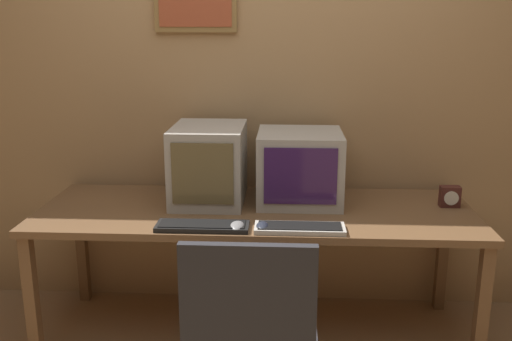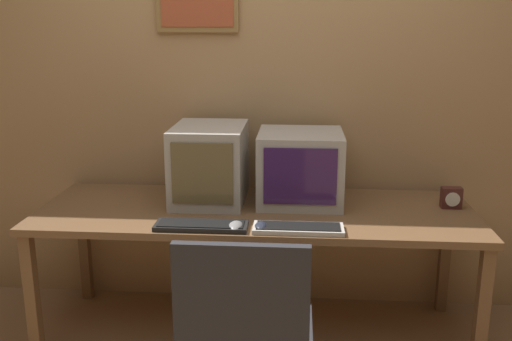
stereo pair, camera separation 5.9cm
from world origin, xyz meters
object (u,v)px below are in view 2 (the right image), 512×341
object	(u,v)px
monitor_right	(300,167)
desk_clock	(451,198)
mouse_near_keyboard	(261,227)
monitor_left	(210,163)
mouse_far_corner	(236,226)
keyboard_main	(201,226)
keyboard_side	(298,228)

from	to	relation	value
monitor_right	desk_clock	xyz separation A→B (m)	(0.78, -0.06, -0.13)
monitor_right	mouse_near_keyboard	xyz separation A→B (m)	(-0.18, -0.46, -0.17)
monitor_left	desk_clock	xyz separation A→B (m)	(1.26, -0.04, -0.15)
monitor_right	mouse_far_corner	size ratio (longest dim) A/B	3.68
mouse_far_corner	desk_clock	distance (m)	1.14
keyboard_main	mouse_near_keyboard	xyz separation A→B (m)	(0.28, -0.01, 0.01)
monitor_left	keyboard_main	xyz separation A→B (m)	(0.02, -0.43, -0.19)
mouse_far_corner	monitor_right	bearing A→B (deg)	57.56
keyboard_main	desk_clock	world-z (taller)	desk_clock
monitor_left	monitor_right	size ratio (longest dim) A/B	1.10
monitor_left	desk_clock	bearing A→B (deg)	-1.96
mouse_far_corner	desk_clock	size ratio (longest dim) A/B	1.10
mouse_far_corner	desk_clock	world-z (taller)	desk_clock
keyboard_side	monitor_right	bearing A→B (deg)	89.36
monitor_left	mouse_far_corner	bearing A→B (deg)	-67.34
monitor_left	keyboard_main	size ratio (longest dim) A/B	1.13
monitor_left	mouse_near_keyboard	size ratio (longest dim) A/B	4.48
monitor_left	monitor_right	bearing A→B (deg)	1.72
monitor_left	desk_clock	distance (m)	1.27
keyboard_main	desk_clock	distance (m)	1.29
monitor_right	keyboard_main	distance (m)	0.66
keyboard_main	desk_clock	size ratio (longest dim) A/B	3.96
monitor_left	keyboard_side	distance (m)	0.67
keyboard_side	mouse_near_keyboard	world-z (taller)	mouse_near_keyboard
desk_clock	monitor_right	bearing A→B (deg)	175.79
keyboard_main	monitor_left	bearing A→B (deg)	93.12
keyboard_main	keyboard_side	xyz separation A→B (m)	(0.45, -0.00, 0.00)
monitor_left	monitor_right	xyz separation A→B (m)	(0.48, 0.01, -0.01)
keyboard_main	mouse_far_corner	size ratio (longest dim) A/B	3.60
monitor_right	keyboard_side	bearing A→B (deg)	-90.64
monitor_right	keyboard_main	bearing A→B (deg)	-135.41
desk_clock	monitor_left	bearing A→B (deg)	178.04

